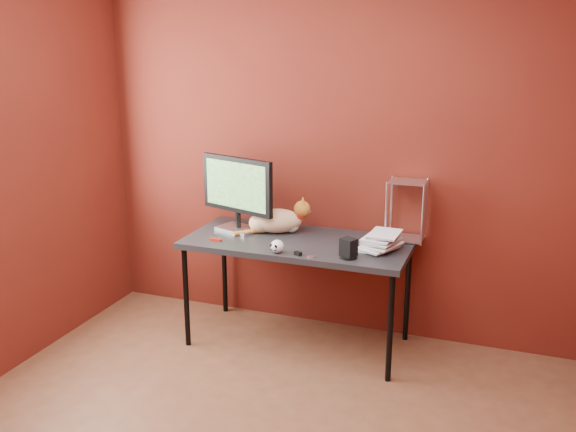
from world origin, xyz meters
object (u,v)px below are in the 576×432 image
(cat, at_px, (277,220))
(skull_mug, at_px, (277,246))
(monitor, at_px, (237,190))
(desk, at_px, (298,247))
(book_stack, at_px, (372,151))
(speaker, at_px, (348,249))

(cat, xyz_separation_m, skull_mug, (0.16, -0.40, -0.04))
(monitor, xyz_separation_m, cat, (0.27, 0.05, -0.20))
(desk, bearing_deg, cat, 150.08)
(book_stack, bearing_deg, cat, 173.01)
(monitor, xyz_separation_m, book_stack, (0.94, -0.04, 0.34))
(cat, height_order, skull_mug, cat)
(skull_mug, bearing_deg, desk, 100.33)
(cat, bearing_deg, speaker, -49.00)
(skull_mug, xyz_separation_m, book_stack, (0.51, 0.32, 0.58))
(cat, distance_m, skull_mug, 0.44)
(monitor, bearing_deg, book_stack, 15.20)
(speaker, bearing_deg, book_stack, 100.81)
(desk, bearing_deg, book_stack, 3.75)
(skull_mug, bearing_deg, book_stack, 49.93)
(desk, distance_m, book_stack, 0.83)
(cat, relative_size, speaker, 3.81)
(desk, xyz_separation_m, skull_mug, (-0.04, -0.29, 0.09))
(cat, bearing_deg, desk, -49.28)
(monitor, xyz_separation_m, skull_mug, (0.43, -0.36, -0.25))
(monitor, distance_m, cat, 0.34)
(cat, bearing_deg, skull_mug, -87.88)
(monitor, bearing_deg, cat, 26.90)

